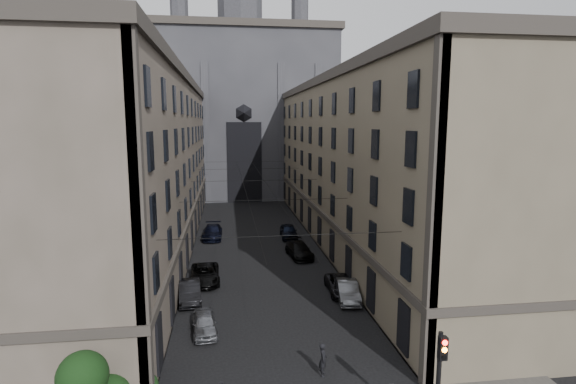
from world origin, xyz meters
name	(u,v)px	position (x,y,z in m)	size (l,w,h in m)	color
sidewalk_left	(162,246)	(-10.50, 36.00, 0.07)	(7.00, 80.00, 0.15)	#383533
sidewalk_right	(343,240)	(10.50, 36.00, 0.07)	(7.00, 80.00, 0.15)	#383533
building_left	(131,165)	(-13.44, 36.00, 9.34)	(13.60, 60.60, 18.85)	#524A3F
building_right	(369,162)	(13.44, 36.00, 9.34)	(13.60, 60.60, 18.85)	brown
gothic_tower	(241,102)	(0.00, 74.96, 17.80)	(35.00, 23.00, 58.00)	#2D2D33
traffic_light_right	(440,376)	(5.60, 1.92, 3.29)	(0.34, 0.50, 5.20)	black
tram_wires	(255,182)	(0.00, 35.63, 7.25)	(14.00, 60.00, 0.43)	black
car_left_near	(204,323)	(-4.79, 14.03, 0.67)	(1.59, 3.96, 1.35)	slate
car_left_midnear	(190,291)	(-6.20, 19.71, 0.78)	(1.64, 4.71, 1.55)	black
car_left_midfar	(205,274)	(-5.18, 23.78, 0.74)	(2.47, 5.35, 1.49)	black
car_left_far	(212,232)	(-4.97, 39.06, 0.80)	(2.23, 5.48, 1.59)	black
car_right_near	(348,291)	(6.13, 18.22, 0.75)	(1.59, 4.56, 1.50)	slate
car_right_midnear	(342,285)	(6.04, 19.69, 0.68)	(2.25, 4.88, 1.36)	black
car_right_midfar	(299,250)	(4.20, 30.11, 0.76)	(2.13, 5.23, 1.52)	black
car_right_far	(289,231)	(4.20, 38.16, 0.81)	(1.91, 4.74, 1.61)	black
pedestrian	(323,359)	(1.93, 8.00, 0.93)	(0.68, 0.45, 1.87)	black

